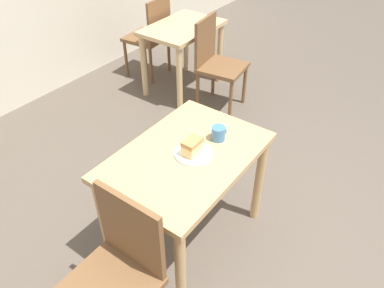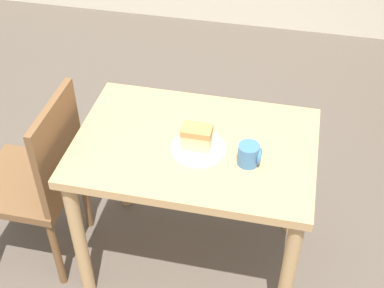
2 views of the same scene
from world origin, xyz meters
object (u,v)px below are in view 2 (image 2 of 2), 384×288
(dining_table_near, at_px, (195,165))
(coffee_mug, at_px, (249,155))
(chair_near_window, at_px, (39,176))
(cake_slice, at_px, (197,137))
(plate, at_px, (198,148))

(dining_table_near, xyz_separation_m, coffee_mug, (0.23, -0.07, 0.17))
(chair_near_window, bearing_deg, cake_slice, 94.46)
(cake_slice, height_order, coffee_mug, cake_slice)
(plate, bearing_deg, coffee_mug, -10.28)
(cake_slice, relative_size, coffee_mug, 1.30)
(cake_slice, distance_m, coffee_mug, 0.22)
(cake_slice, bearing_deg, coffee_mug, -10.79)
(chair_near_window, xyz_separation_m, coffee_mug, (0.93, 0.01, 0.30))
(cake_slice, bearing_deg, dining_table_near, 113.90)
(dining_table_near, xyz_separation_m, plate, (0.02, -0.04, 0.13))
(cake_slice, xyz_separation_m, coffee_mug, (0.22, -0.04, -0.02))
(plate, xyz_separation_m, coffee_mug, (0.21, -0.04, 0.04))
(chair_near_window, height_order, cake_slice, chair_near_window)
(chair_near_window, height_order, coffee_mug, chair_near_window)
(plate, distance_m, cake_slice, 0.05)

